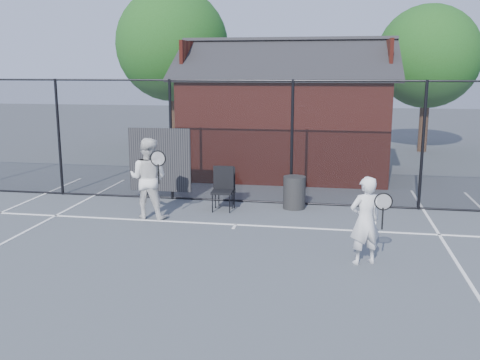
% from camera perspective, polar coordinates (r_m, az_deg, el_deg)
% --- Properties ---
extents(ground, '(80.00, 80.00, 0.00)m').
position_cam_1_polar(ground, '(8.57, -4.12, -10.41)').
color(ground, '#4E5359').
rests_on(ground, ground).
extents(court_lines, '(11.02, 18.00, 0.01)m').
position_cam_1_polar(court_lines, '(7.40, -6.67, -14.12)').
color(court_lines, white).
rests_on(court_lines, ground).
extents(fence, '(22.04, 3.00, 3.00)m').
position_cam_1_polar(fence, '(13.01, -0.20, 3.86)').
color(fence, black).
rests_on(fence, ground).
extents(clubhouse, '(6.50, 4.36, 4.19)m').
position_cam_1_polar(clubhouse, '(16.84, 4.92, 6.14)').
color(clubhouse, maroon).
rests_on(clubhouse, ground).
extents(tree_left, '(4.48, 4.48, 6.44)m').
position_cam_1_polar(tree_left, '(22.18, -7.25, 14.10)').
color(tree_left, '#351D15').
rests_on(tree_left, ground).
extents(tree_right, '(3.97, 3.97, 5.70)m').
position_cam_1_polar(tree_right, '(22.48, 19.43, 12.28)').
color(tree_right, '#351D15').
rests_on(tree_right, ground).
extents(player_front, '(0.72, 0.59, 1.50)m').
position_cam_1_polar(player_front, '(9.17, 13.21, -4.22)').
color(player_front, white).
rests_on(player_front, ground).
extents(player_back, '(0.98, 0.73, 1.78)m').
position_cam_1_polar(player_back, '(11.85, -9.75, 0.18)').
color(player_back, white).
rests_on(player_back, ground).
extents(chair_left, '(0.50, 0.52, 1.00)m').
position_cam_1_polar(chair_left, '(12.35, -1.90, -1.04)').
color(chair_left, black).
rests_on(chair_left, ground).
extents(chair_right, '(0.52, 0.54, 0.91)m').
position_cam_1_polar(chair_right, '(12.73, -1.47, -0.87)').
color(chair_right, black).
rests_on(chair_right, ground).
extents(waste_bin, '(0.58, 0.58, 0.77)m').
position_cam_1_polar(waste_bin, '(12.64, 5.81, -1.33)').
color(waste_bin, '#252525').
rests_on(waste_bin, ground).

